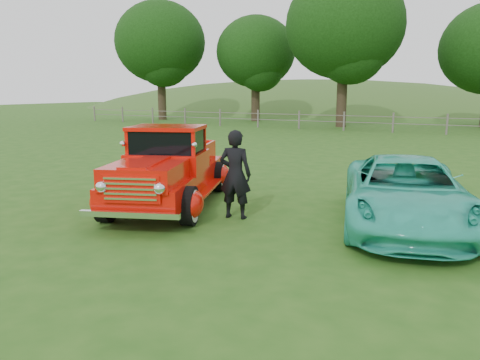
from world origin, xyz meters
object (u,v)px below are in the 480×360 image
at_px(tree_far_west, 160,42).
at_px(teal_sedan, 406,193).
at_px(tree_mid_west, 256,52).
at_px(red_pickup, 169,170).
at_px(man, 235,174).
at_px(tree_near_west, 345,26).

xyz_separation_m(tree_far_west, teal_sedan, (23.50, -24.50, -5.83)).
bearing_deg(tree_far_west, tree_mid_west, 14.04).
height_order(red_pickup, man, man).
xyz_separation_m(tree_mid_west, teal_sedan, (15.50, -26.50, -4.90)).
bearing_deg(tree_mid_west, tree_far_west, -165.96).
bearing_deg(tree_mid_west, tree_near_west, -20.56).
bearing_deg(teal_sedan, red_pickup, 173.25).
xyz_separation_m(tree_mid_west, red_pickup, (10.55, -27.10, -4.75)).
bearing_deg(teal_sedan, tree_far_west, 120.16).
relative_size(tree_mid_west, red_pickup, 1.60).
bearing_deg(teal_sedan, tree_mid_west, 106.68).
height_order(tree_far_west, tree_near_west, tree_near_west).
bearing_deg(red_pickup, teal_sedan, -12.06).
distance_m(red_pickup, man, 1.84).
relative_size(tree_mid_west, teal_sedan, 1.80).
bearing_deg(teal_sedan, man, -177.81).
xyz_separation_m(tree_far_west, man, (20.37, -25.39, -5.59)).
bearing_deg(man, tree_far_west, -60.96).
height_order(tree_near_west, man, tree_near_west).
bearing_deg(tree_near_west, teal_sedan, -72.31).
height_order(tree_mid_west, teal_sedan, tree_mid_west).
bearing_deg(red_pickup, tree_far_west, 107.53).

